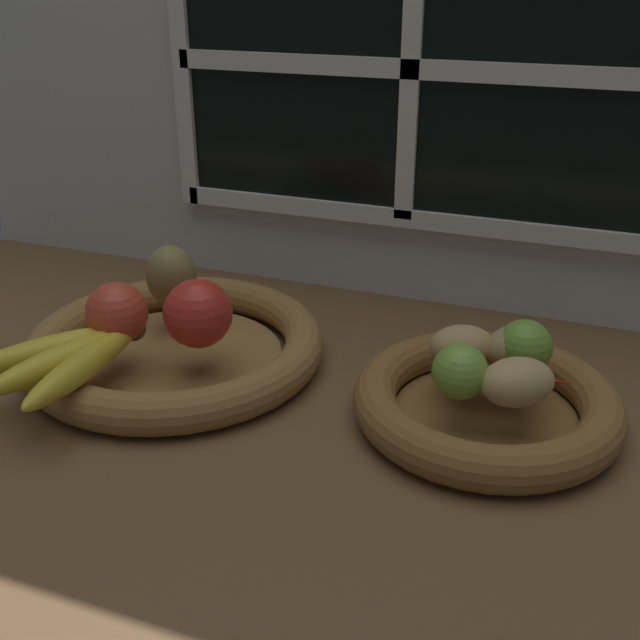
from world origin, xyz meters
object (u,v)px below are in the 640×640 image
Objects in this scene: pear_brown at (171,276)px; lime_far at (524,347)px; apple_red_front at (117,313)px; chili_pepper at (510,375)px; potato_oblong at (462,347)px; lime_near at (460,372)px; apple_red_right at (198,313)px; fruit_bowl_left at (176,346)px; potato_back at (515,347)px; potato_small at (517,382)px; banana_bunch_front at (69,357)px; fruit_bowl_right at (486,403)px.

pear_brown is 42.42cm from lime_far.
apple_red_front reaches higher than chili_pepper.
potato_oblong is 1.25× the size of lime_near.
apple_red_front is (-8.85, -2.34, -0.37)cm from apple_red_right.
fruit_bowl_left is 38.47cm from chili_pepper.
pear_brown is 41.48cm from potato_back.
apple_red_front is 0.89× the size of pear_brown.
chili_pepper is (38.31, 0.56, 3.44)cm from fruit_bowl_left.
apple_red_right is 1.11× the size of apple_red_front.
potato_oblong is 0.94× the size of potato_small.
potato_oblong is at bearing 10.79° from apple_red_right.
potato_oblong is at bearing 11.77° from apple_red_front.
lime_far is (0.94, -0.49, 0.44)cm from potato_back.
apple_red_right reaches higher than banana_bunch_front.
potato_oblong is 5.86cm from chili_pepper.
chili_pepper is at bearing -104.56° from lime_far.
fruit_bowl_right is 40.44cm from pear_brown.
lime_near reaches higher than potato_back.
potato_oblong is at bearing -4.68° from pear_brown.
apple_red_right is 33.90cm from potato_back.
fruit_bowl_left is 5.08× the size of apple_red_front.
apple_red_right and pear_brown have the same top height.
banana_bunch_front is 2.81× the size of potato_oblong.
fruit_bowl_right is at bearing -8.01° from pear_brown.
lime_far is at bearing 5.26° from fruit_bowl_left.
apple_red_front is 42.62cm from chili_pepper.
chili_pepper is at bearing -87.51° from potato_back.
potato_small is at bearing 2.79° from apple_red_front.
fruit_bowl_left is 1.80× the size of banana_bunch_front.
potato_back reaches higher than potato_oblong.
lime_near is 8.89cm from lime_far.
apple_red_right is at bearing -169.21° from potato_oblong.
fruit_bowl_left is at bearing 175.97° from chili_pepper.
banana_bunch_front is (-9.88, -9.77, -2.28)cm from apple_red_right.
lime_near is at bearing -173.33° from potato_small.
chili_pepper is (5.36, -2.04, -1.23)cm from potato_oblong.
chili_pepper reaches higher than fruit_bowl_left.
lime_near is (-4.26, -7.69, 0.33)cm from potato_back.
pear_brown reaches higher than fruit_bowl_right.
lime_far reaches higher than fruit_bowl_left.
fruit_bowl_left is at bearing 175.67° from potato_small.
apple_red_front is 0.36× the size of banana_bunch_front.
chili_pepper is (-0.96, 3.53, -1.31)cm from potato_small.
apple_red_front is 1.25× the size of lime_near.
potato_back is (42.03, 9.16, -1.02)cm from apple_red_front.
potato_small reaches higher than fruit_bowl_left.
potato_back reaches higher than potato_small.
apple_red_front is at bearing -167.70° from potato_back.
lime_far is at bearing 91.49° from potato_small.
apple_red_right is 0.39× the size of banana_bunch_front.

